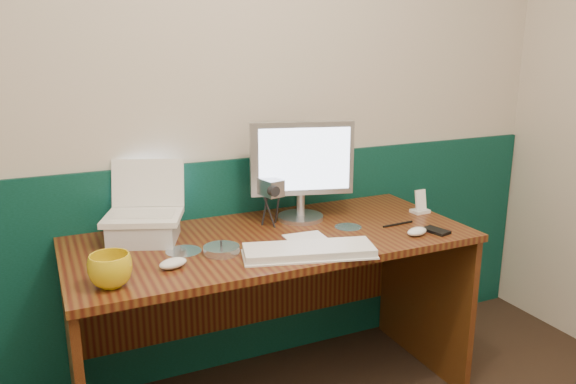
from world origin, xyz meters
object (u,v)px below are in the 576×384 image
laptop (141,190)px  monitor (301,170)px  mug (110,270)px  camcorder (271,201)px  desk (273,321)px  keyboard (309,252)px

laptop → monitor: (0.68, -0.00, 0.01)m
laptop → mug: 0.45m
laptop → camcorder: (0.52, -0.02, -0.10)m
desk → mug: 0.81m
desk → laptop: laptop is taller
keyboard → camcorder: size_ratio=2.17×
monitor → keyboard: monitor is taller
laptop → keyboard: size_ratio=0.61×
monitor → desk: bearing=-126.8°
mug → camcorder: size_ratio=0.63×
monitor → mug: (-0.85, -0.38, -0.17)m
desk → camcorder: (0.05, 0.13, 0.48)m
desk → keyboard: 0.46m
desk → camcorder: bearing=69.8°
laptop → monitor: 0.68m
keyboard → mug: bearing=-166.2°
monitor → camcorder: (-0.15, -0.02, -0.11)m
camcorder → keyboard: bearing=-102.8°
laptop → desk: bearing=3.6°
laptop → camcorder: laptop is taller
desk → camcorder: camcorder is taller
laptop → keyboard: 0.68m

